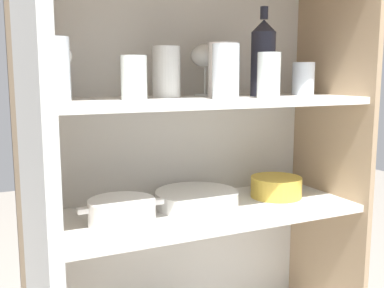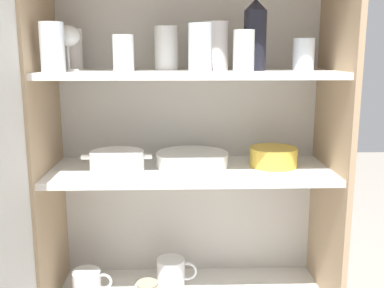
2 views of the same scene
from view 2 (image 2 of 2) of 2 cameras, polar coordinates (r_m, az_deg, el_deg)
cupboard_back_panel at (r=1.65m, az=-0.38°, el=-3.92°), size 0.94×0.02×1.52m
cupboard_side_left at (r=1.54m, az=-17.68°, el=-5.64°), size 0.02×0.37×1.52m
cupboard_side_right at (r=1.57m, az=16.99°, el=-5.33°), size 0.02×0.37×1.52m
shelf_board_middle at (r=1.47m, az=-0.20°, el=-3.46°), size 0.90×0.33×0.02m
shelf_board_upper at (r=1.42m, az=-0.21°, el=8.89°), size 0.90×0.33×0.02m
tumbler_glass_0 at (r=1.47m, az=-3.30°, el=12.05°), size 0.08×0.08×0.14m
tumbler_glass_1 at (r=1.43m, az=2.91°, el=12.29°), size 0.08×0.08×0.15m
tumbler_glass_2 at (r=1.36m, az=-17.31°, el=11.64°), size 0.07×0.07×0.14m
tumbler_glass_3 at (r=1.32m, az=6.59°, el=11.64°), size 0.06×0.06×0.12m
tumbler_glass_4 at (r=1.48m, az=13.98°, el=10.98°), size 0.07×0.07×0.10m
tumbler_glass_5 at (r=1.37m, az=-8.71°, el=11.33°), size 0.06×0.06×0.11m
tumbler_glass_6 at (r=1.55m, az=-15.03°, el=11.53°), size 0.07×0.07×0.13m
tumbler_glass_7 at (r=1.32m, az=1.04°, el=12.11°), size 0.07×0.07×0.14m
wine_glass_0 at (r=1.46m, az=-15.57°, el=12.87°), size 0.08×0.08×0.14m
wine_glass_1 at (r=1.52m, az=2.28°, el=13.66°), size 0.09×0.09×0.15m
wine_bottle at (r=1.43m, az=8.01°, el=13.61°), size 0.07×0.07×0.25m
plate_stack_white at (r=1.49m, az=0.02°, el=-1.96°), size 0.24×0.24×0.04m
mixing_bowl_large at (r=1.51m, az=10.30°, el=-1.50°), size 0.16×0.16×0.06m
casserole_dish at (r=1.44m, az=-9.50°, el=-2.21°), size 0.22×0.17×0.06m
coffee_mug_primary at (r=1.64m, az=-2.62°, el=-16.02°), size 0.14×0.10×0.10m
coffee_mug_extra_1 at (r=1.63m, az=-13.16°, el=-16.81°), size 0.14×0.10×0.09m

